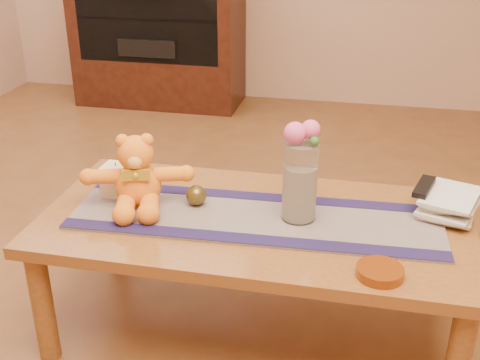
% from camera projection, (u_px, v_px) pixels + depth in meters
% --- Properties ---
extents(floor, '(5.50, 5.50, 0.00)m').
position_uv_depth(floor, '(254.00, 327.00, 2.14)').
color(floor, brown).
rests_on(floor, ground).
extents(coffee_table_top, '(1.40, 0.70, 0.04)m').
position_uv_depth(coffee_table_top, '(255.00, 223.00, 1.96)').
color(coffee_table_top, brown).
rests_on(coffee_table_top, floor).
extents(table_leg_fl, '(0.07, 0.07, 0.41)m').
position_uv_depth(table_leg_fl, '(43.00, 306.00, 1.92)').
color(table_leg_fl, brown).
rests_on(table_leg_fl, floor).
extents(table_leg_bl, '(0.07, 0.07, 0.41)m').
position_uv_depth(table_leg_bl, '(114.00, 221.00, 2.43)').
color(table_leg_bl, brown).
rests_on(table_leg_bl, floor).
extents(table_leg_br, '(0.07, 0.07, 0.41)m').
position_uv_depth(table_leg_br, '(440.00, 256.00, 2.18)').
color(table_leg_br, brown).
rests_on(table_leg_br, floor).
extents(persian_runner, '(1.21, 0.40, 0.01)m').
position_uv_depth(persian_runner, '(255.00, 218.00, 1.94)').
color(persian_runner, '#181844').
rests_on(persian_runner, coffee_table_top).
extents(runner_border_near, '(1.20, 0.11, 0.00)m').
position_uv_depth(runner_border_near, '(248.00, 239.00, 1.81)').
color(runner_border_near, '#1C1541').
rests_on(runner_border_near, persian_runner).
extents(runner_border_far, '(1.20, 0.11, 0.00)m').
position_uv_depth(runner_border_far, '(261.00, 197.00, 2.06)').
color(runner_border_far, '#1C1541').
rests_on(runner_border_far, persian_runner).
extents(teddy_bear, '(0.42, 0.38, 0.24)m').
position_uv_depth(teddy_bear, '(137.00, 171.00, 1.97)').
color(teddy_bear, orange).
rests_on(teddy_bear, persian_runner).
extents(pillar_candle, '(0.09, 0.09, 0.11)m').
position_uv_depth(pillar_candle, '(117.00, 180.00, 2.07)').
color(pillar_candle, beige).
rests_on(pillar_candle, persian_runner).
extents(candle_wick, '(0.00, 0.00, 0.01)m').
position_uv_depth(candle_wick, '(115.00, 164.00, 2.04)').
color(candle_wick, black).
rests_on(candle_wick, pillar_candle).
extents(glass_vase, '(0.11, 0.11, 0.26)m').
position_uv_depth(glass_vase, '(300.00, 182.00, 1.87)').
color(glass_vase, silver).
rests_on(glass_vase, persian_runner).
extents(potpourri_fill, '(0.09, 0.09, 0.18)m').
position_uv_depth(potpourri_fill, '(299.00, 193.00, 1.89)').
color(potpourri_fill, beige).
rests_on(potpourri_fill, glass_vase).
extents(rose_left, '(0.07, 0.07, 0.07)m').
position_uv_depth(rose_left, '(295.00, 133.00, 1.80)').
color(rose_left, '#E24F8B').
rests_on(rose_left, glass_vase).
extents(rose_right, '(0.06, 0.06, 0.06)m').
position_uv_depth(rose_right, '(311.00, 129.00, 1.80)').
color(rose_right, '#E24F8B').
rests_on(rose_right, glass_vase).
extents(blue_flower_back, '(0.04, 0.04, 0.04)m').
position_uv_depth(blue_flower_back, '(307.00, 131.00, 1.83)').
color(blue_flower_back, '#4C4CA5').
rests_on(blue_flower_back, glass_vase).
extents(blue_flower_side, '(0.04, 0.04, 0.04)m').
position_uv_depth(blue_flower_side, '(293.00, 134.00, 1.83)').
color(blue_flower_side, '#4C4CA5').
rests_on(blue_flower_side, glass_vase).
extents(leaf_sprig, '(0.03, 0.03, 0.03)m').
position_uv_depth(leaf_sprig, '(314.00, 141.00, 1.78)').
color(leaf_sprig, '#33662D').
rests_on(leaf_sprig, glass_vase).
extents(bronze_ball, '(0.07, 0.07, 0.07)m').
position_uv_depth(bronze_ball, '(196.00, 195.00, 2.00)').
color(bronze_ball, '#53471B').
rests_on(bronze_ball, persian_runner).
extents(book_bottom, '(0.21, 0.25, 0.02)m').
position_uv_depth(book_bottom, '(422.00, 205.00, 2.00)').
color(book_bottom, beige).
rests_on(book_bottom, coffee_table_top).
extents(book_lower, '(0.23, 0.27, 0.02)m').
position_uv_depth(book_lower, '(424.00, 201.00, 1.99)').
color(book_lower, beige).
rests_on(book_lower, book_bottom).
extents(book_upper, '(0.20, 0.25, 0.02)m').
position_uv_depth(book_upper, '(422.00, 195.00, 1.99)').
color(book_upper, beige).
rests_on(book_upper, book_lower).
extents(book_top, '(0.23, 0.26, 0.02)m').
position_uv_depth(book_top, '(425.00, 191.00, 1.97)').
color(book_top, beige).
rests_on(book_top, book_upper).
extents(tv_remote, '(0.09, 0.17, 0.02)m').
position_uv_depth(tv_remote, '(424.00, 187.00, 1.96)').
color(tv_remote, black).
rests_on(tv_remote, book_top).
extents(amber_dish, '(0.17, 0.17, 0.03)m').
position_uv_depth(amber_dish, '(380.00, 272.00, 1.63)').
color(amber_dish, '#BF5914').
rests_on(amber_dish, coffee_table_top).
extents(media_cabinet, '(1.20, 0.50, 1.10)m').
position_uv_depth(media_cabinet, '(158.00, 29.00, 4.33)').
color(media_cabinet, black).
rests_on(media_cabinet, floor).
extents(cabinet_cavity, '(1.02, 0.03, 0.61)m').
position_uv_depth(cabinet_cavity, '(146.00, 19.00, 4.08)').
color(cabinet_cavity, black).
rests_on(cabinet_cavity, media_cabinet).
extents(cabinet_shelf, '(1.02, 0.20, 0.02)m').
position_uv_depth(cabinet_shelf, '(150.00, 17.00, 4.15)').
color(cabinet_shelf, black).
rests_on(cabinet_shelf, media_cabinet).
extents(stereo_lower, '(0.42, 0.28, 0.12)m').
position_uv_depth(stereo_lower, '(153.00, 45.00, 4.25)').
color(stereo_lower, black).
rests_on(stereo_lower, media_cabinet).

